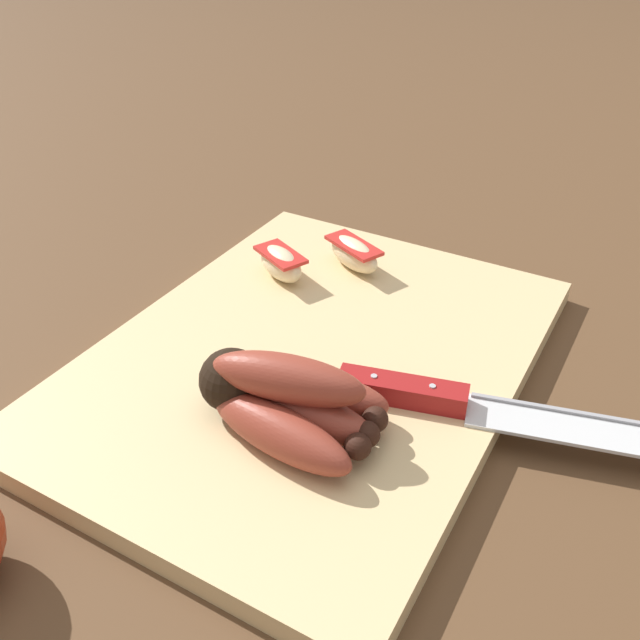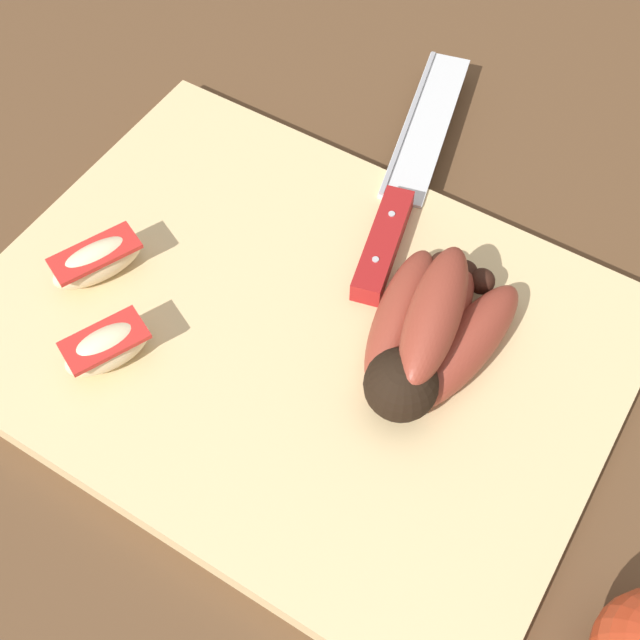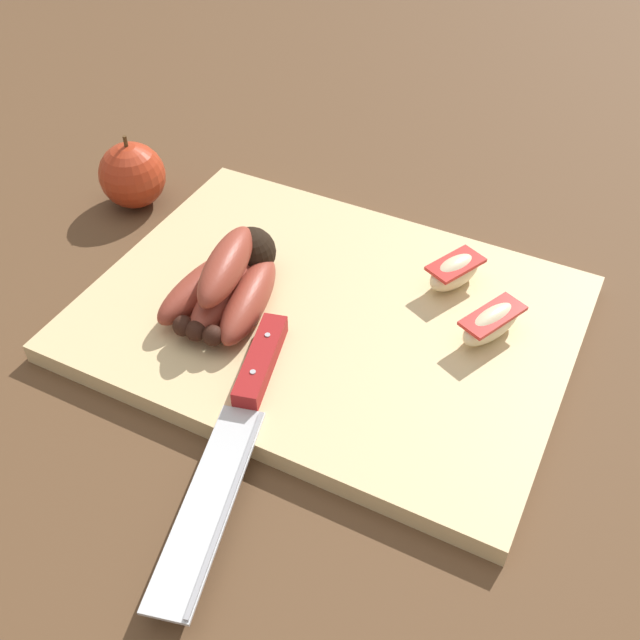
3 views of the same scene
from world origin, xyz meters
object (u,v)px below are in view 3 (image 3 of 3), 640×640
at_px(chefs_knife, 245,405).
at_px(apple_wedge_near, 491,323).
at_px(banana_bunch, 229,282).
at_px(whole_apple, 132,175).
at_px(apple_wedge_middle, 455,272).

height_order(chefs_knife, apple_wedge_near, apple_wedge_near).
distance_m(banana_bunch, whole_apple, 0.23).
bearing_deg(banana_bunch, apple_wedge_middle, -146.66).
height_order(apple_wedge_near, whole_apple, whole_apple).
xyz_separation_m(apple_wedge_near, apple_wedge_middle, (0.05, -0.05, 0.00)).
relative_size(banana_bunch, apple_wedge_middle, 2.10).
distance_m(chefs_knife, whole_apple, 0.36).
relative_size(banana_bunch, chefs_knife, 0.50).
bearing_deg(apple_wedge_middle, banana_bunch, 33.34).
bearing_deg(apple_wedge_near, whole_apple, -6.48).
bearing_deg(whole_apple, apple_wedge_middle, -179.45).
relative_size(chefs_knife, apple_wedge_near, 3.79).
bearing_deg(whole_apple, banana_bunch, 150.23).
bearing_deg(apple_wedge_middle, whole_apple, 0.55).
height_order(apple_wedge_near, apple_wedge_middle, same).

